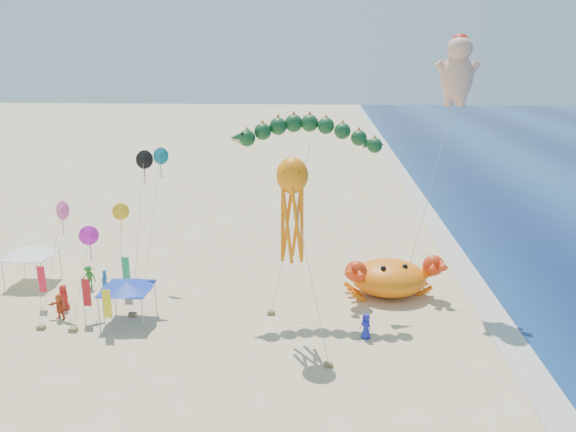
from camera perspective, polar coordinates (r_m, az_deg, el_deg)
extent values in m
plane|color=#D1B784|center=(38.24, 2.86, -10.29)|extent=(320.00, 320.00, 0.00)
plane|color=silver|center=(40.03, 20.59, -10.11)|extent=(320.00, 320.00, 0.00)
ellipsoid|color=orange|center=(41.82, 10.20, -6.19)|extent=(6.36, 5.69, 2.58)
sphere|color=red|center=(40.13, 6.34, -5.24)|extent=(1.54, 1.54, 1.54)
sphere|color=black|center=(40.47, 9.27, -5.17)|extent=(0.40, 0.40, 0.40)
sphere|color=red|center=(40.86, 14.49, -5.28)|extent=(1.54, 1.54, 1.54)
sphere|color=black|center=(40.67, 11.56, -5.18)|extent=(0.40, 0.40, 0.40)
cone|color=#103D1D|center=(37.92, -4.84, 8.14)|extent=(1.39, 1.02, 1.13)
cylinder|color=#B2B2B2|center=(37.68, 0.25, -1.35)|extent=(2.52, 2.65, 11.07)
cube|color=olive|center=(38.64, -1.72, -9.78)|extent=(0.50, 0.35, 0.25)
ellipsoid|color=#E7A98D|center=(41.00, 16.77, 13.34)|extent=(2.17, 1.79, 3.20)
sphere|color=#E7A98D|center=(40.78, 17.06, 15.94)|extent=(1.67, 1.67, 1.67)
ellipsoid|color=red|center=(40.88, 17.10, 16.77)|extent=(1.08, 1.08, 0.76)
cylinder|color=#B2B2B2|center=(41.75, 14.08, 2.03)|extent=(2.76, 0.33, 14.04)
cube|color=olive|center=(43.61, 11.71, -6.98)|extent=(0.50, 0.35, 0.25)
ellipsoid|color=orange|center=(32.70, 0.44, 4.13)|extent=(1.87, 1.69, 2.15)
cylinder|color=#B2B2B2|center=(32.45, 2.25, -5.87)|extent=(2.32, 3.79, 9.45)
cube|color=olive|center=(32.90, 4.13, -14.81)|extent=(0.50, 0.35, 0.25)
cylinder|color=gray|center=(38.24, -18.66, -9.37)|extent=(0.06, 0.06, 2.20)
cylinder|color=gray|center=(37.29, -14.54, -9.68)|extent=(0.06, 0.06, 2.20)
cylinder|color=gray|center=(40.63, -17.19, -7.67)|extent=(0.06, 0.06, 2.20)
cylinder|color=gray|center=(39.74, -13.31, -7.92)|extent=(0.06, 0.06, 2.20)
cube|color=#122EA5|center=(38.49, -16.06, -7.09)|extent=(3.08, 3.08, 0.08)
cone|color=#122EA5|center=(38.40, -16.09, -6.76)|extent=(3.39, 3.39, 0.45)
cylinder|color=gray|center=(47.12, -26.97, -5.42)|extent=(0.06, 0.06, 2.20)
cylinder|color=gray|center=(45.69, -23.70, -5.65)|extent=(0.06, 0.06, 2.20)
cylinder|color=gray|center=(49.54, -25.27, -4.18)|extent=(0.06, 0.06, 2.20)
cylinder|color=gray|center=(48.19, -22.13, -4.36)|extent=(0.06, 0.06, 2.20)
cube|color=silver|center=(47.24, -24.68, -3.59)|extent=(3.24, 3.24, 0.08)
cone|color=silver|center=(47.16, -24.71, -3.32)|extent=(3.56, 3.56, 0.45)
cylinder|color=gray|center=(37.28, -18.23, -9.15)|extent=(0.05, 0.05, 3.20)
cube|color=yellow|center=(36.98, -17.89, -8.48)|extent=(0.50, 0.04, 1.90)
cylinder|color=gray|center=(39.33, -20.08, -7.97)|extent=(0.05, 0.05, 3.20)
cube|color=red|center=(39.03, -19.77, -7.33)|extent=(0.50, 0.04, 1.90)
cylinder|color=gray|center=(42.68, -23.99, -6.49)|extent=(0.05, 0.05, 3.20)
cube|color=#F61B35|center=(42.37, -23.73, -5.89)|extent=(0.50, 0.04, 1.90)
cylinder|color=gray|center=(42.38, -16.42, -5.87)|extent=(0.05, 0.05, 3.20)
cube|color=#1BA664|center=(42.10, -16.12, -5.25)|extent=(0.50, 0.04, 1.90)
imported|color=#C4491F|center=(40.64, -22.19, -8.52)|extent=(1.72, 1.04, 1.77)
imported|color=#1D62AA|center=(43.86, -18.12, -6.31)|extent=(0.74, 0.67, 1.70)
imported|color=#1E27B1|center=(35.67, 7.91, -11.01)|extent=(0.94, 0.96, 1.66)
imported|color=red|center=(41.93, -21.80, -7.66)|extent=(1.06, 0.92, 1.83)
imported|color=#2B7426|center=(44.86, -19.57, -5.87)|extent=(1.27, 0.88, 1.80)
cone|color=black|center=(40.22, -14.46, 5.58)|extent=(1.30, 0.51, 1.32)
cylinder|color=#B2B2B2|center=(39.95, -14.26, -1.83)|extent=(0.55, 3.04, 9.74)
cube|color=olive|center=(40.32, -14.06, -9.13)|extent=(0.50, 0.35, 0.25)
cone|color=#FF1CCF|center=(39.69, -19.55, -1.89)|extent=(1.30, 0.51, 1.32)
cylinder|color=#B2B2B2|center=(39.18, -19.68, -6.27)|extent=(0.55, 3.04, 5.13)
cube|color=olive|center=(38.87, -19.82, -10.64)|extent=(0.50, 0.35, 0.25)
cone|color=#0B667F|center=(43.40, -12.88, 5.97)|extent=(1.30, 0.51, 1.32)
cylinder|color=#B2B2B2|center=(43.03, -12.70, -0.67)|extent=(0.55, 3.04, 9.39)
cube|color=olive|center=(43.21, -12.53, -7.25)|extent=(0.50, 0.35, 0.25)
cone|color=yellow|center=(45.17, -16.65, 0.43)|extent=(1.30, 0.51, 1.32)
cylinder|color=#B2B2B2|center=(44.51, -16.71, -3.35)|extent=(0.55, 3.04, 5.05)
cube|color=olive|center=(44.02, -16.79, -7.13)|extent=(0.50, 0.35, 0.25)
cone|color=#E94DA1|center=(40.72, -22.06, 0.53)|extent=(1.30, 0.51, 1.32)
cylinder|color=#B2B2B2|center=(40.34, -22.11, -4.73)|extent=(0.55, 3.04, 6.64)
cube|color=olive|center=(40.27, -22.18, -9.94)|extent=(0.50, 0.35, 0.25)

